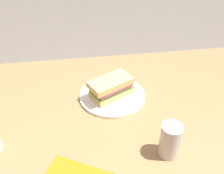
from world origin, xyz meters
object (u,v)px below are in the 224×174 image
object	(u,v)px
dining_table	(100,146)
paper_plate	(112,95)
sandwich	(112,87)
soda_can_silver	(170,140)

from	to	relation	value
dining_table	paper_plate	world-z (taller)	paper_plate
dining_table	paper_plate	xyz separation A→B (m)	(-0.07, -0.18, 0.09)
sandwich	soda_can_silver	xyz separation A→B (m)	(-0.14, 0.31, 0.01)
paper_plate	sandwich	distance (m)	0.05
paper_plate	sandwich	size ratio (longest dim) A/B	1.34
dining_table	soda_can_silver	bearing A→B (deg)	147.02
dining_table	soda_can_silver	xyz separation A→B (m)	(-0.21, 0.14, 0.15)
paper_plate	soda_can_silver	size ratio (longest dim) A/B	2.20
soda_can_silver	sandwich	bearing A→B (deg)	-65.63
dining_table	paper_plate	bearing A→B (deg)	-112.07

